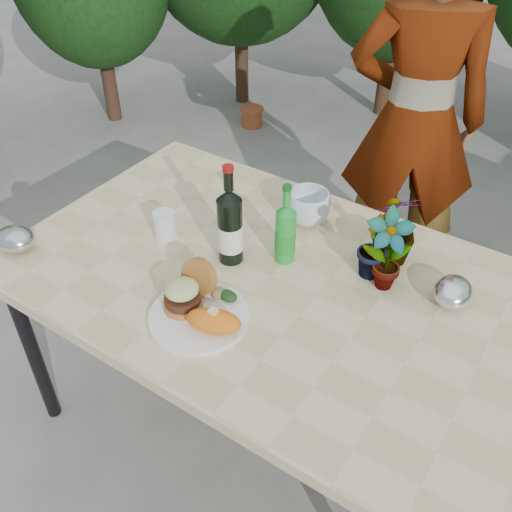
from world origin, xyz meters
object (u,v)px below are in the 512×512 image
Objects in this scene: dinner_plate at (199,317)px; wine_bottle at (230,227)px; person at (415,122)px; patio_table at (271,290)px.

wine_bottle reaches higher than dinner_plate.
person is at bearing 90.52° from wine_bottle.
person is (0.01, 1.10, 0.12)m from patio_table.
person is at bearing 89.65° from patio_table.
wine_bottle reaches higher than patio_table.
wine_bottle is at bearing 57.75° from person.
dinner_plate is at bearing -64.34° from wine_bottle.
person is (0.07, 1.36, 0.06)m from dinner_plate.
wine_bottle is at bearing 107.18° from dinner_plate.
patio_table is at bearing 8.55° from wine_bottle.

